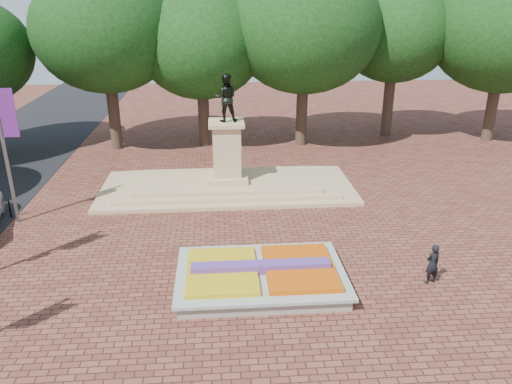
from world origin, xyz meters
TOP-DOWN VIEW (x-y plane):
  - ground at (0.00, 0.00)m, footprint 90.00×90.00m
  - flower_bed at (1.03, -2.00)m, footprint 6.30×4.30m
  - monument at (0.00, 8.00)m, footprint 14.00×6.00m
  - tree_row_back at (2.33, 18.00)m, footprint 44.80×8.80m
  - pedestrian at (7.43, -2.37)m, footprint 0.66×0.51m

SIDE VIEW (x-z plane):
  - ground at x=0.00m, z-range 0.00..0.00m
  - flower_bed at x=1.03m, z-range -0.08..0.83m
  - pedestrian at x=7.43m, z-range 0.00..1.60m
  - monument at x=0.00m, z-range -2.32..4.09m
  - tree_row_back at x=2.33m, z-range 1.46..11.89m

